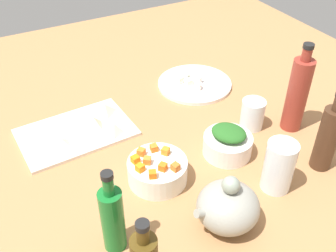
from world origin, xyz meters
TOP-DOWN VIEW (x-y plane):
  - tabletop at (0.00, 0.00)cm, footprint 190.00×190.00cm
  - cutting_board at (22.73, -15.30)cm, footprint 33.67×23.07cm
  - plate_tofu at (-22.46, -22.07)cm, footprint 25.69×25.69cm
  - bowl_greens at (-11.69, 12.93)cm, footprint 13.48×13.48cm
  - bowl_carrots at (10.02, 13.01)cm, footprint 15.27×15.27cm
  - teapot at (2.48, 32.88)cm, footprint 15.98×14.15cm
  - bottle_0 at (27.18, 26.41)cm, footprint 5.01×5.01cm
  - bottle_1 at (-30.87, 28.89)cm, footprint 5.43×5.43cm
  - bottle_3 at (-35.67, 12.02)cm, footprint 6.01×6.01cm
  - drinking_glass_0 at (-25.25, 6.25)cm, footprint 7.01×7.01cm
  - drinking_glass_1 at (-15.08, 29.24)cm, footprint 7.48×7.48cm
  - carrot_cube_0 at (7.37, 17.57)cm, footprint 2.23×2.23cm
  - carrot_cube_1 at (6.71, 11.23)cm, footprint 2.51×2.51cm
  - carrot_cube_2 at (12.41, 12.20)cm, footprint 2.53×2.53cm
  - carrot_cube_3 at (10.07, 16.08)cm, footprint 2.51×2.51cm
  - carrot_cube_4 at (8.82, 8.74)cm, footprint 1.97×1.97cm
  - carrot_cube_5 at (12.37, 8.59)cm, footprint 2.52×2.52cm
  - carrot_cube_6 at (13.40, 17.20)cm, footprint 2.32×2.32cm
  - carrot_cube_7 at (14.86, 10.45)cm, footprint 2.11×2.11cm
  - carrot_cube_8 at (15.09, 13.74)cm, footprint 2.27×2.27cm
  - chopped_greens_mound at (-11.69, 12.93)cm, footprint 11.80×12.43cm
  - tofu_cube_0 at (-17.62, -24.45)cm, footprint 2.72×2.72cm
  - tofu_cube_1 at (-23.47, -21.40)cm, footprint 3.05×3.05cm
  - tofu_cube_2 at (-21.11, -25.52)cm, footprint 2.95×2.95cm
  - tofu_cube_3 at (-19.93, -21.47)cm, footprint 2.44×2.44cm
  - tofu_cube_4 at (-21.14, -17.95)cm, footprint 3.11×3.11cm
  - dumpling_0 at (28.19, -10.86)cm, footprint 6.27×6.27cm
  - dumpling_1 at (12.79, -9.34)cm, footprint 6.19×6.56cm
  - dumpling_2 at (16.91, -15.21)cm, footprint 5.58×5.82cm
  - dumpling_3 at (19.73, -9.72)cm, footprint 7.65×7.78cm
  - dumpling_4 at (11.59, -20.25)cm, footprint 6.23×6.45cm

SIDE VIEW (x-z plane):
  - tabletop at x=0.00cm, z-range 0.00..3.00cm
  - cutting_board at x=22.73cm, z-range 3.00..4.00cm
  - plate_tofu at x=-22.46cm, z-range 3.00..4.20cm
  - dumpling_3 at x=19.73cm, z-range 4.00..6.06cm
  - dumpling_0 at x=28.19cm, z-range 4.00..6.29cm
  - tofu_cube_0 at x=-17.62cm, z-range 4.20..6.40cm
  - tofu_cube_1 at x=-23.47cm, z-range 4.20..6.40cm
  - tofu_cube_2 at x=-21.11cm, z-range 4.20..6.40cm
  - tofu_cube_3 at x=-19.93cm, z-range 4.20..6.40cm
  - tofu_cube_4 at x=-21.14cm, z-range 4.20..6.40cm
  - dumpling_1 at x=12.79cm, z-range 4.00..6.83cm
  - dumpling_4 at x=11.59cm, z-range 4.00..7.06cm
  - dumpling_2 at x=16.91cm, z-range 4.00..7.15cm
  - bowl_greens at x=-11.69cm, z-range 3.00..8.71cm
  - bowl_carrots at x=10.02cm, z-range 3.00..9.09cm
  - drinking_glass_0 at x=-25.25cm, z-range 3.00..12.07cm
  - teapot at x=2.48cm, z-range 1.40..15.68cm
  - drinking_glass_1 at x=-15.08cm, z-range 3.00..16.82cm
  - carrot_cube_0 at x=7.37cm, z-range 9.09..10.89cm
  - carrot_cube_1 at x=6.71cm, z-range 9.09..10.89cm
  - carrot_cube_2 at x=12.41cm, z-range 9.09..10.89cm
  - carrot_cube_3 at x=10.07cm, z-range 9.09..10.89cm
  - carrot_cube_4 at x=8.82cm, z-range 9.09..10.89cm
  - carrot_cube_5 at x=12.37cm, z-range 9.09..10.89cm
  - carrot_cube_6 at x=13.40cm, z-range 9.09..10.89cm
  - carrot_cube_7 at x=14.86cm, z-range 9.09..10.89cm
  - carrot_cube_8 at x=15.09cm, z-range 9.09..10.89cm
  - chopped_greens_mound at x=-11.69cm, z-range 8.71..11.72cm
  - bottle_0 at x=27.18cm, z-range 0.98..22.62cm
  - bottle_1 at x=-30.87cm, z-range 1.07..24.45cm
  - bottle_3 at x=-35.67cm, z-range 1.16..28.55cm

